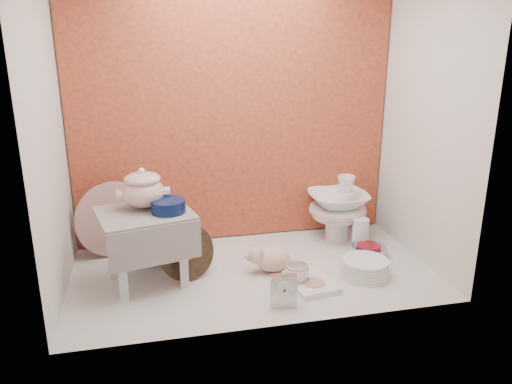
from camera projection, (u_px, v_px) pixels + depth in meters
ground at (253, 272)px, 2.56m from camera, size 1.80×1.80×0.00m
niche_shell at (245, 82)px, 2.45m from camera, size 1.86×1.03×1.53m
step_stool at (147, 248)px, 2.41m from camera, size 0.49×0.45×0.36m
soup_tureen at (143, 188)px, 2.37m from camera, size 0.32×0.32×0.20m
cobalt_bowl at (168, 206)px, 2.34m from camera, size 0.18×0.18×0.06m
floral_platter at (113, 219)px, 2.71m from camera, size 0.40×0.18×0.41m
blue_white_vase at (150, 236)px, 2.68m from camera, size 0.31×0.31×0.26m
lacquer_tray at (187, 253)px, 2.46m from camera, size 0.29×0.18×0.28m
mantel_clock at (284, 289)px, 2.22m from camera, size 0.12×0.06×0.17m
plush_pig at (273, 259)px, 2.55m from camera, size 0.27×0.23×0.14m
teacup_saucer at (296, 283)px, 2.44m from camera, size 0.22×0.22×0.01m
gold_rim_teacup at (297, 273)px, 2.42m from camera, size 0.13×0.13×0.09m
lattice_dish at (314, 286)px, 2.40m from camera, size 0.22×0.22×0.03m
dinner_plate_stack at (365, 268)px, 2.51m from camera, size 0.28×0.28×0.09m
crystal_bowl at (368, 251)px, 2.73m from camera, size 0.25×0.25×0.06m
clear_glass_vase at (360, 234)px, 2.81m from camera, size 0.12×0.12×0.18m
porcelain_tower at (338, 208)px, 2.92m from camera, size 0.35×0.35×0.38m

